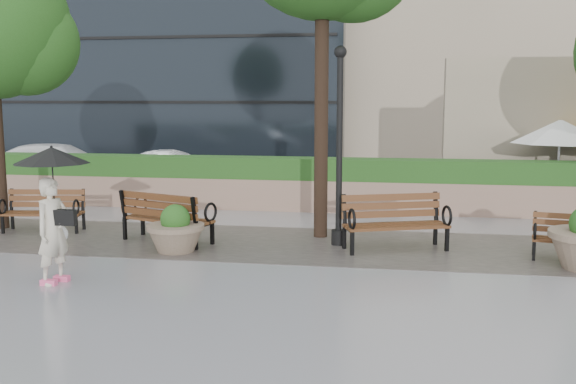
% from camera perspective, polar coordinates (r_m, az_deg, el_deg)
% --- Properties ---
extents(ground, '(100.00, 100.00, 0.00)m').
position_cam_1_polar(ground, '(10.16, -8.84, -8.15)').
color(ground, gray).
rests_on(ground, ground).
extents(cobble_strip, '(28.00, 3.20, 0.01)m').
position_cam_1_polar(cobble_strip, '(12.94, -4.69, -4.46)').
color(cobble_strip, '#383330').
rests_on(cobble_strip, ground).
extents(hedge_wall, '(24.00, 0.80, 1.35)m').
position_cam_1_polar(hedge_wall, '(16.68, -1.37, 0.75)').
color(hedge_wall, '#92705E').
rests_on(hedge_wall, ground).
extents(asphalt_street, '(40.00, 7.00, 0.00)m').
position_cam_1_polar(asphalt_street, '(20.67, 0.71, 0.37)').
color(asphalt_street, black).
rests_on(asphalt_street, ground).
extents(bench_1, '(1.74, 0.89, 0.89)m').
position_cam_1_polar(bench_1, '(14.83, -20.88, -2.31)').
color(bench_1, '#583519').
rests_on(bench_1, ground).
extents(bench_2, '(2.03, 1.36, 1.02)m').
position_cam_1_polar(bench_2, '(13.06, -10.67, -3.12)').
color(bench_2, '#583519').
rests_on(bench_2, ground).
extents(bench_3, '(2.08, 1.39, 1.05)m').
position_cam_1_polar(bench_3, '(12.35, 9.50, -3.71)').
color(bench_3, '#583519').
rests_on(bench_3, ground).
extents(planter_left, '(1.08, 1.08, 0.91)m').
position_cam_1_polar(planter_left, '(12.22, -9.95, -3.65)').
color(planter_left, '#7F6B56').
rests_on(planter_left, ground).
extents(lamppost, '(0.28, 0.28, 3.85)m').
position_cam_1_polar(lamppost, '(12.45, 4.58, 2.89)').
color(lamppost, black).
rests_on(lamppost, ground).
extents(patio_umb_white, '(2.50, 2.50, 2.30)m').
position_cam_1_polar(patio_umb_white, '(18.24, 23.03, 4.92)').
color(patio_umb_white, black).
rests_on(patio_umb_white, ground).
extents(car_left, '(5.13, 2.86, 1.41)m').
position_cam_1_polar(car_left, '(22.01, -19.56, 2.22)').
color(car_left, white).
rests_on(car_left, ground).
extents(car_right, '(3.95, 2.09, 1.24)m').
position_cam_1_polar(car_right, '(20.39, -10.04, 1.88)').
color(car_right, white).
rests_on(car_right, ground).
extents(pedestrian, '(1.15, 1.15, 2.12)m').
position_cam_1_polar(pedestrian, '(10.51, -20.17, -0.79)').
color(pedestrian, beige).
rests_on(pedestrian, ground).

